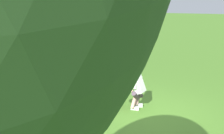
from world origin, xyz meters
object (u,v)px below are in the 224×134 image
at_px(person, 137,88).
at_px(frisbee_held, 125,91).
at_px(dog, 86,53).
at_px(frisbee_flying, 92,45).

bearing_deg(person, frisbee_held, 38.35).
xyz_separation_m(person, dog, (1.77, -0.48, 0.94)).
xyz_separation_m(frisbee_flying, frisbee_held, (-1.20, 0.55, -1.29)).
distance_m(frisbee_flying, frisbee_held, 1.84).
relative_size(person, frisbee_held, 4.68).
bearing_deg(frisbee_flying, frisbee_held, 155.26).
xyz_separation_m(dog, frisbee_held, (-1.40, 0.61, -1.02)).
height_order(person, frisbee_held, person).
bearing_deg(dog, person, 1.07).
relative_size(person, frisbee_flying, 5.05).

